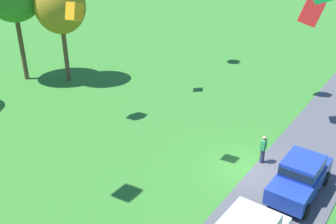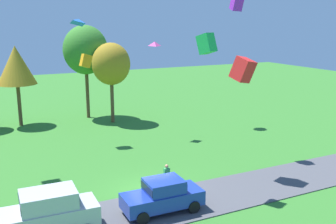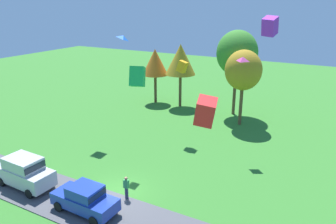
{
  "view_description": "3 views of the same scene",
  "coord_description": "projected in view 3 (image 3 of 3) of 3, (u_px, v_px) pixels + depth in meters",
  "views": [
    {
      "loc": [
        -16.65,
        -6.36,
        12.01
      ],
      "look_at": [
        -0.11,
        5.1,
        2.06
      ],
      "focal_mm": 42.0,
      "sensor_mm": 36.0,
      "label": 1
    },
    {
      "loc": [
        -8.9,
        -20.67,
        10.21
      ],
      "look_at": [
        2.87,
        3.24,
        4.08
      ],
      "focal_mm": 42.0,
      "sensor_mm": 36.0,
      "label": 2
    },
    {
      "loc": [
        12.83,
        -15.98,
        12.87
      ],
      "look_at": [
        1.4,
        4.91,
        4.83
      ],
      "focal_mm": 35.0,
      "sensor_mm": 36.0,
      "label": 3
    }
  ],
  "objects": [
    {
      "name": "kite_box_mid_center",
      "position": [
        182.0,
        67.0,
        30.76
      ],
      "size": [
        1.04,
        0.85,
        1.25
      ],
      "primitive_type": "cube",
      "rotation": [
        -0.08,
        0.3,
        0.04
      ],
      "color": "orange"
    },
    {
      "name": "kite_box_trailing_tail",
      "position": [
        270.0,
        26.0,
        18.67
      ],
      "size": [
        0.85,
        1.1,
        1.21
      ],
      "primitive_type": "cube",
      "rotation": [
        -0.07,
        0.3,
        4.51
      ],
      "color": "purple"
    },
    {
      "name": "tree_lone_near",
      "position": [
        243.0,
        70.0,
        34.3
      ],
      "size": [
        3.88,
        3.88,
        8.2
      ],
      "color": "brown",
      "rests_on": "ground"
    },
    {
      "name": "kite_box_low_drifter",
      "position": [
        137.0,
        77.0,
        17.77
      ],
      "size": [
        1.11,
        1.27,
        1.26
      ],
      "primitive_type": "cube",
      "rotation": [
        0.02,
        0.3,
        1.99
      ],
      "color": "green"
    },
    {
      "name": "tree_far_left",
      "position": [
        237.0,
        53.0,
        37.29
      ],
      "size": [
        4.7,
        4.7,
        9.91
      ],
      "color": "brown",
      "rests_on": "ground"
    },
    {
      "name": "kite_box_topmost",
      "position": [
        205.0,
        111.0,
        17.76
      ],
      "size": [
        1.54,
        1.6,
        1.82
      ],
      "primitive_type": "cube",
      "rotation": [
        -0.17,
        0.3,
        4.96
      ],
      "color": "red"
    },
    {
      "name": "kite_diamond_near_flag",
      "position": [
        243.0,
        59.0,
        27.08
      ],
      "size": [
        0.98,
        0.86,
        0.43
      ],
      "primitive_type": "pyramid",
      "rotation": [
        0.09,
        0.0,
        6.15
      ],
      "color": "#EA4C9E"
    },
    {
      "name": "person_watching_sky",
      "position": [
        126.0,
        188.0,
        22.22
      ],
      "size": [
        0.36,
        0.24,
        1.71
      ],
      "color": "#2D334C",
      "rests_on": "ground"
    },
    {
      "name": "car_sedan_mid_row",
      "position": [
        85.0,
        198.0,
        20.77
      ],
      "size": [
        4.44,
        2.03,
        1.84
      ],
      "color": "#1E389E",
      "rests_on": "ground"
    },
    {
      "name": "car_suv_by_flagpole",
      "position": [
        24.0,
        171.0,
        23.6
      ],
      "size": [
        4.66,
        2.17,
        2.28
      ],
      "color": "#B7B7BC",
      "rests_on": "ground"
    },
    {
      "name": "tree_far_right",
      "position": [
        181.0,
        60.0,
        40.6
      ],
      "size": [
        3.78,
        3.78,
        7.98
      ],
      "color": "brown",
      "rests_on": "ground"
    },
    {
      "name": "ground_plane",
      "position": [
        118.0,
        193.0,
        23.23
      ],
      "size": [
        120.0,
        120.0,
        0.0
      ],
      "primitive_type": "plane",
      "color": "#337528"
    },
    {
      "name": "tree_center_back",
      "position": [
        155.0,
        62.0,
        42.46
      ],
      "size": [
        3.38,
        3.38,
        7.14
      ],
      "color": "brown",
      "rests_on": "ground"
    },
    {
      "name": "kite_diamond_high_left",
      "position": [
        124.0,
        37.0,
        25.39
      ],
      "size": [
        1.2,
        1.2,
        0.58
      ],
      "primitive_type": "pyramid",
      "rotation": [
        -0.38,
        0.0,
        5.47
      ],
      "color": "blue"
    },
    {
      "name": "pavement_strip",
      "position": [
        96.0,
        209.0,
        21.3
      ],
      "size": [
        36.0,
        4.4,
        0.06
      ],
      "primitive_type": "cube",
      "color": "#4C4C51",
      "rests_on": "ground"
    }
  ]
}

